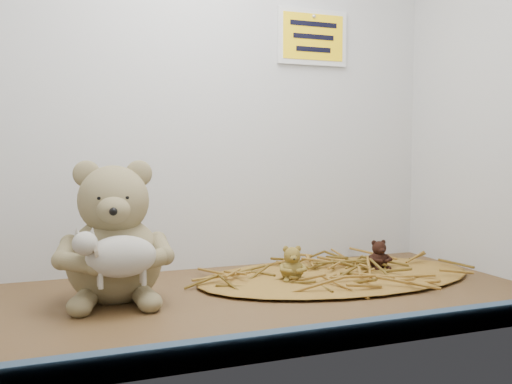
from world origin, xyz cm
name	(u,v)px	position (x,y,z in cm)	size (l,w,h in cm)	color
alcove_shell	(220,60)	(0.00, 9.00, 45.00)	(120.40, 60.20, 90.40)	#482A19
front_rail	(304,340)	(0.00, -28.80, 1.80)	(119.28, 2.20, 3.60)	#31485F
straw_bed	(337,275)	(26.53, 9.68, 0.60)	(62.47, 36.27, 1.21)	brown
main_teddy	(114,231)	(-20.62, 8.21, 12.92)	(20.83, 21.99, 25.83)	#8B7B55
toy_lamb	(121,257)	(-20.62, -1.05, 9.85)	(15.38, 9.38, 9.94)	#B5B3A2
mini_teddy_tan	(292,261)	(15.01, 8.00, 4.77)	(5.74, 6.06, 7.11)	olive
mini_teddy_brown	(379,253)	(38.05, 11.36, 4.45)	(5.23, 5.52, 6.49)	black
wall_sign	(312,37)	(30.00, 29.40, 55.00)	(16.00, 1.20, 11.00)	yellow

